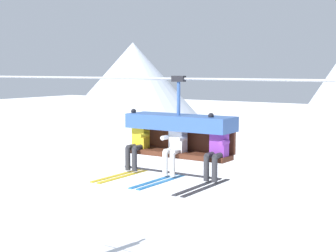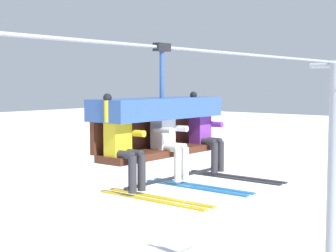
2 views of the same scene
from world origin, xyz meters
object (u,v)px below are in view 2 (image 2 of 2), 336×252
at_px(skier_white, 170,138).
at_px(skier_purple, 206,132).
at_px(lift_tower_far, 334,179).
at_px(skier_yellow, 124,143).
at_px(chairlift_chair, 158,118).

height_order(skier_white, skier_purple, skier_purple).
xyz_separation_m(lift_tower_far, skier_yellow, (-9.96, -0.92, 2.07)).
height_order(skier_yellow, skier_white, skier_yellow).
distance_m(skier_white, skier_purple, 0.95).
xyz_separation_m(chairlift_chair, skier_yellow, (-0.95, -0.21, -0.27)).
bearing_deg(lift_tower_far, skier_purple, -173.48).
xyz_separation_m(skier_white, skier_purple, (0.95, 0.01, 0.02)).
height_order(chairlift_chair, skier_yellow, chairlift_chair).
relative_size(skier_yellow, skier_purple, 1.00).
relative_size(lift_tower_far, skier_purple, 4.49).
bearing_deg(skier_yellow, skier_purple, 0.00).
bearing_deg(skier_purple, chairlift_chair, 167.23).
relative_size(chairlift_chair, skier_white, 1.37).
xyz_separation_m(lift_tower_far, skier_white, (-9.01, -0.93, 2.05)).
distance_m(lift_tower_far, chairlift_chair, 9.33).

